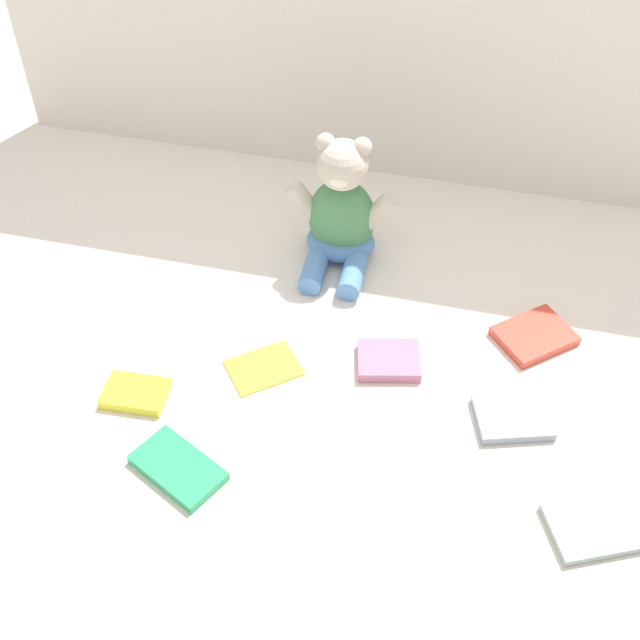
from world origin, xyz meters
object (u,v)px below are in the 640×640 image
book_case_3 (534,336)px  book_case_6 (389,360)px  book_case_0 (513,417)px  book_case_5 (264,367)px  teddy_bear (341,215)px  book_case_4 (135,393)px  book_case_1 (178,468)px  book_case_2 (598,526)px

book_case_3 → book_case_6: 0.26m
book_case_0 → book_case_6: book_case_6 is taller
book_case_3 → book_case_5: (-0.43, -0.17, -0.00)m
teddy_bear → book_case_4: size_ratio=2.52×
book_case_4 → teddy_bear: bearing=146.5°
book_case_4 → book_case_3: bearing=111.0°
teddy_bear → book_case_4: bearing=-121.8°
teddy_bear → book_case_5: 0.33m
teddy_bear → book_case_6: size_ratio=2.46×
book_case_4 → book_case_6: book_case_6 is taller
book_case_0 → book_case_5: book_case_0 is taller
book_case_1 → book_case_5: (0.07, 0.22, -0.00)m
teddy_bear → book_case_6: 0.30m
teddy_bear → book_case_1: 0.55m
book_case_0 → book_case_2: (0.13, -0.16, -0.00)m
book_case_2 → book_case_5: 0.56m
book_case_0 → book_case_6: size_ratio=1.12×
book_case_0 → teddy_bear: bearing=29.2°
book_case_4 → book_case_5: 0.21m
book_case_6 → book_case_1: bearing=123.6°
book_case_6 → book_case_2: bearing=-137.9°
book_case_0 → book_case_2: 0.21m
book_case_2 → book_case_6: bearing=-149.4°
teddy_bear → book_case_2: 0.68m
teddy_bear → book_case_4: 0.48m
book_case_5 → book_case_6: (0.20, 0.06, 0.01)m
book_case_0 → book_case_6: bearing=53.5°
book_case_1 → book_case_2: 0.60m
book_case_1 → book_case_5: book_case_1 is taller
book_case_5 → book_case_0: bearing=49.2°
book_case_4 → book_case_5: bearing=116.8°
teddy_bear → book_case_4: teddy_bear is taller
book_case_3 → book_case_6: book_case_6 is taller
book_case_4 → book_case_1: bearing=41.1°
book_case_1 → teddy_bear: bearing=13.5°
book_case_3 → book_case_6: bearing=-105.0°
teddy_bear → book_case_3: (0.37, -0.14, -0.08)m
teddy_bear → book_case_0: size_ratio=2.20×
book_case_1 → book_case_2: (0.60, 0.05, -0.00)m
teddy_bear → book_case_6: (0.14, -0.25, -0.08)m
book_case_0 → book_case_4: (-0.58, -0.09, 0.00)m
book_case_3 → book_case_4: (-0.61, -0.28, 0.00)m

